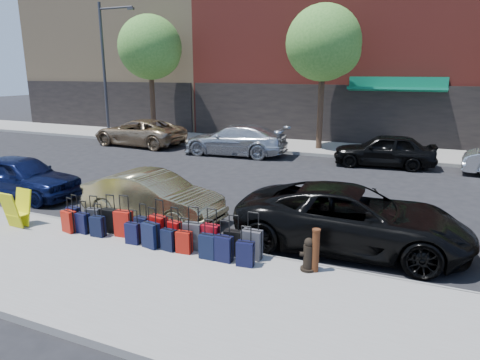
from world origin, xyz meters
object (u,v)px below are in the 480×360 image
at_px(car_near_0, 21,177).
at_px(bollard, 316,250).
at_px(car_far_0, 139,132).
at_px(streetlight, 106,62).
at_px(tree_center, 326,45).
at_px(car_near_2, 352,218).
at_px(display_rack, 17,209).
at_px(car_far_1, 235,140).
at_px(car_far_2, 384,150).
at_px(car_near_1, 153,197).
at_px(tree_left, 152,49).
at_px(fire_hydrant, 308,255).
at_px(suitcase_front_5, 158,229).

bearing_deg(car_near_0, bollard, -102.14).
bearing_deg(car_far_0, streetlight, -113.07).
relative_size(tree_center, car_near_2, 1.34).
relative_size(display_rack, car_far_1, 0.18).
height_order(bollard, car_near_2, car_near_2).
distance_m(car_far_0, car_far_2, 13.40).
relative_size(streetlight, car_far_2, 1.84).
distance_m(car_near_1, car_far_1, 10.02).
relative_size(tree_left, car_near_0, 1.72).
distance_m(car_near_0, car_far_0, 10.55).
relative_size(tree_left, streetlight, 0.91).
bearing_deg(streetlight, fire_hydrant, -39.50).
xyz_separation_m(fire_hydrant, car_far_1, (-6.86, 11.50, 0.29)).
height_order(suitcase_front_5, fire_hydrant, suitcase_front_5).
bearing_deg(streetlight, car_near_1, -46.02).
xyz_separation_m(bollard, car_far_0, (-13.21, 11.92, 0.12)).
height_order(car_near_0, car_far_2, car_far_2).
distance_m(tree_left, car_far_1, 8.66).
bearing_deg(tree_left, car_far_1, -22.84).
distance_m(streetlight, car_far_1, 10.65).
distance_m(streetlight, bollard, 21.92).
relative_size(tree_center, car_near_1, 1.75).
distance_m(suitcase_front_5, car_near_0, 6.86).
xyz_separation_m(car_near_0, car_near_2, (10.87, 0.14, 0.03)).
bearing_deg(bollard, car_near_0, 170.58).
distance_m(tree_center, car_far_1, 6.62).
height_order(fire_hydrant, display_rack, display_rack).
height_order(suitcase_front_5, car_far_1, car_far_1).
bearing_deg(car_near_0, fire_hydrant, -102.26).
relative_size(bollard, car_far_0, 0.17).
xyz_separation_m(tree_left, car_far_1, (6.74, -2.84, -4.64)).
bearing_deg(car_far_2, fire_hydrant, -7.23).
relative_size(car_near_1, car_far_2, 0.96).
distance_m(suitcase_front_5, car_far_2, 12.34).
distance_m(streetlight, car_near_2, 21.10).
xyz_separation_m(suitcase_front_5, car_far_2, (4.02, 11.66, 0.26)).
distance_m(tree_left, car_far_0, 5.28).
relative_size(tree_center, car_far_0, 1.35).
xyz_separation_m(streetlight, car_far_0, (3.47, -1.71, -3.91)).
relative_size(fire_hydrant, car_far_2, 0.16).
height_order(tree_center, car_near_1, tree_center).
distance_m(suitcase_front_5, car_far_0, 15.15).
height_order(fire_hydrant, bollard, bollard).
bearing_deg(suitcase_front_5, car_far_1, 116.94).
relative_size(bollard, display_rack, 0.95).
height_order(suitcase_front_5, car_near_1, car_near_1).
distance_m(fire_hydrant, display_rack, 7.74).
distance_m(car_near_2, car_far_1, 12.14).
xyz_separation_m(suitcase_front_5, fire_hydrant, (3.69, -0.02, -0.00)).
distance_m(bollard, car_far_0, 17.79).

